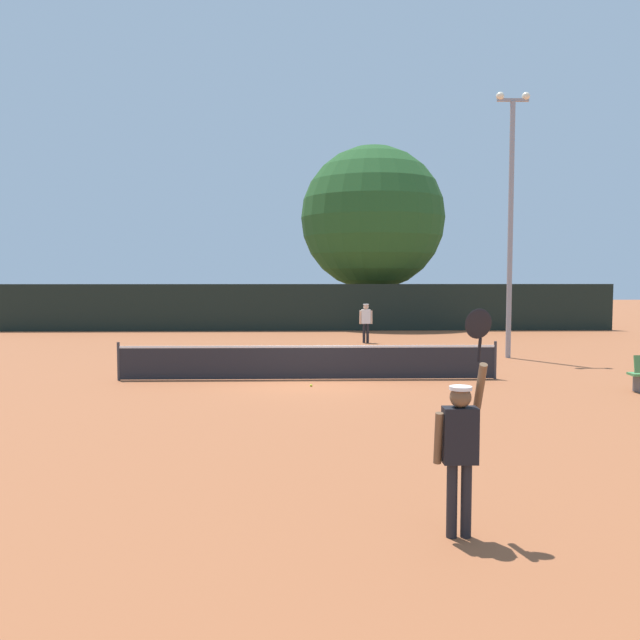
# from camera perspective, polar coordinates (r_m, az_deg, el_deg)

# --- Properties ---
(ground_plane) EXTENTS (120.00, 120.00, 0.00)m
(ground_plane) POSITION_cam_1_polar(r_m,az_deg,el_deg) (18.38, -1.03, -5.23)
(ground_plane) COLOR #9E5633
(tennis_net) EXTENTS (10.64, 0.08, 1.07)m
(tennis_net) POSITION_cam_1_polar(r_m,az_deg,el_deg) (18.31, -1.03, -3.64)
(tennis_net) COLOR #232328
(tennis_net) RESTS_ON ground
(perimeter_fence) EXTENTS (32.87, 0.12, 2.47)m
(perimeter_fence) POSITION_cam_1_polar(r_m,az_deg,el_deg) (34.50, -1.26, 1.10)
(perimeter_fence) COLOR black
(perimeter_fence) RESTS_ON ground
(player_serving) EXTENTS (0.67, 0.40, 2.55)m
(player_serving) POSITION_cam_1_polar(r_m,az_deg,el_deg) (7.49, 12.18, -9.98)
(player_serving) COLOR black
(player_serving) RESTS_ON ground
(player_receiving) EXTENTS (0.57, 0.25, 1.69)m
(player_receiving) POSITION_cam_1_polar(r_m,az_deg,el_deg) (28.32, 4.03, 0.09)
(player_receiving) COLOR white
(player_receiving) RESTS_ON ground
(tennis_ball) EXTENTS (0.07, 0.07, 0.07)m
(tennis_ball) POSITION_cam_1_polar(r_m,az_deg,el_deg) (17.23, -0.78, -5.73)
(tennis_ball) COLOR #CCE033
(tennis_ball) RESTS_ON ground
(light_pole) EXTENTS (1.18, 0.28, 9.26)m
(light_pole) POSITION_cam_1_polar(r_m,az_deg,el_deg) (24.10, 16.32, 9.20)
(light_pole) COLOR gray
(light_pole) RESTS_ON ground
(large_tree) EXTENTS (8.35, 8.35, 10.44)m
(large_tree) POSITION_cam_1_polar(r_m,az_deg,el_deg) (38.63, 4.62, 8.85)
(large_tree) COLOR brown
(large_tree) RESTS_ON ground
(parked_car_near) EXTENTS (2.44, 4.41, 1.69)m
(parked_car_near) POSITION_cam_1_polar(r_m,az_deg,el_deg) (41.31, -11.78, 0.84)
(parked_car_near) COLOR #B7B7BC
(parked_car_near) RESTS_ON ground
(parked_car_mid) EXTENTS (2.13, 4.30, 1.69)m
(parked_car_mid) POSITION_cam_1_polar(r_m,az_deg,el_deg) (42.87, 12.12, 0.95)
(parked_car_mid) COLOR black
(parked_car_mid) RESTS_ON ground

